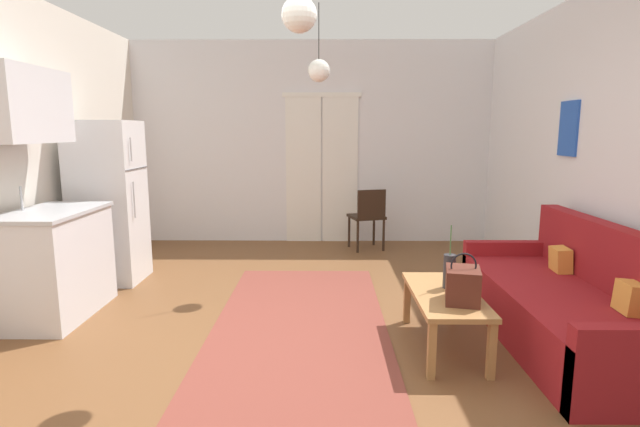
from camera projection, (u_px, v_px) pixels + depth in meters
The scene contains 12 objects.
ground_plane at pixel (298, 363), 3.43m from camera, with size 5.53×7.90×0.10m, color brown.
wall_back at pixel (312, 144), 6.84m from camera, with size 5.13×0.13×2.77m.
area_rug at pixel (298, 338), 3.72m from camera, with size 1.39×3.56×0.01m, color brown.
couch at pixel (572, 307), 3.62m from camera, with size 0.86×2.12×0.88m.
coffee_table at pixel (445, 300), 3.51m from camera, with size 0.46×1.01×0.42m.
bamboo_vase at pixel (449, 271), 3.58m from camera, with size 0.09×0.09×0.47m.
handbag at pixel (463, 285), 3.29m from camera, with size 0.28×0.32×0.34m.
refrigerator at pixel (108, 202), 5.04m from camera, with size 0.65×0.59×1.66m.
kitchen_counter at pixel (48, 225), 4.06m from camera, with size 0.60×1.03×2.06m.
accent_chair at pixel (368, 215), 6.41m from camera, with size 0.52×0.50×0.82m.
pendant_lamp_near at pixel (299, 15), 3.11m from camera, with size 0.23×0.23×0.60m.
pendant_lamp_far at pixel (319, 71), 4.79m from camera, with size 0.22×0.22×0.74m.
Camera 1 is at (0.18, -3.21, 1.56)m, focal length 27.45 mm.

